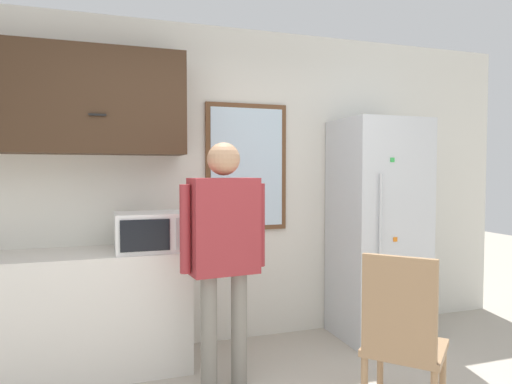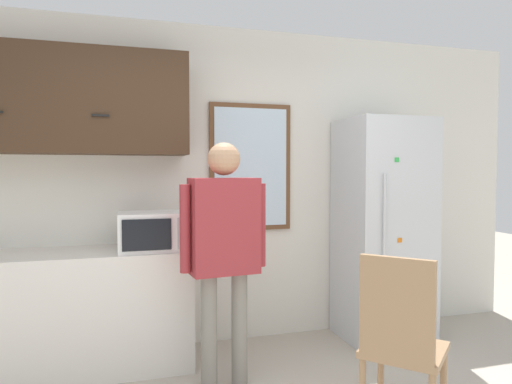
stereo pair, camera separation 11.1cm
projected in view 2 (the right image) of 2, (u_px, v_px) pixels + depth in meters
name	position (u px, v px, depth m)	size (l,w,h in m)	color
back_wall	(211.00, 186.00, 3.92)	(6.00, 0.06, 2.70)	silver
counter	(54.00, 313.00, 3.30)	(1.96, 0.59, 0.89)	silver
upper_cabinets	(52.00, 101.00, 3.34)	(1.96, 0.39, 0.77)	#3D2819
microwave	(152.00, 231.00, 3.40)	(0.48, 0.40, 0.28)	white
person	(224.00, 239.00, 3.08)	(0.60, 0.27, 1.67)	gray
refrigerator	(383.00, 229.00, 4.01)	(0.72, 0.67, 1.93)	silver
chair	(401.00, 337.00, 2.57)	(0.62, 0.62, 1.01)	#997551
window	(250.00, 167.00, 3.97)	(0.73, 0.05, 1.10)	brown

